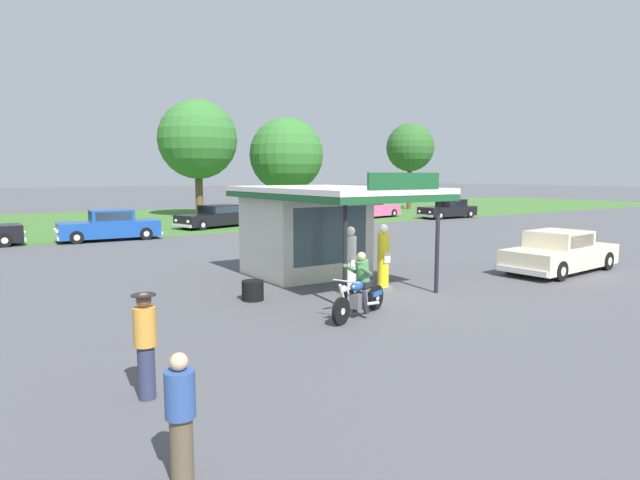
# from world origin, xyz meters

# --- Properties ---
(ground_plane) EXTENTS (300.00, 300.00, 0.00)m
(ground_plane) POSITION_xyz_m (0.00, 0.00, 0.00)
(ground_plane) COLOR #4C4C51
(grass_verge_strip) EXTENTS (120.00, 24.00, 0.01)m
(grass_verge_strip) POSITION_xyz_m (0.00, 30.00, 0.00)
(grass_verge_strip) COLOR #3D6B2D
(grass_verge_strip) RESTS_ON ground
(service_station_kiosk) EXTENTS (4.19, 6.81, 3.47)m
(service_station_kiosk) POSITION_xyz_m (-0.35, 3.79, 1.77)
(service_station_kiosk) COLOR beige
(service_station_kiosk) RESTS_ON ground
(gas_pump_nearside) EXTENTS (0.44, 0.44, 1.96)m
(gas_pump_nearside) POSITION_xyz_m (-0.96, 0.77, 0.90)
(gas_pump_nearside) COLOR slate
(gas_pump_nearside) RESTS_ON ground
(gas_pump_offside) EXTENTS (0.44, 0.44, 1.97)m
(gas_pump_offside) POSITION_xyz_m (0.26, 0.77, 0.90)
(gas_pump_offside) COLOR slate
(gas_pump_offside) RESTS_ON ground
(motorcycle_with_rider) EXTENTS (2.18, 1.06, 1.58)m
(motorcycle_with_rider) POSITION_xyz_m (-2.18, -1.27, 0.65)
(motorcycle_with_rider) COLOR black
(motorcycle_with_rider) RESTS_ON ground
(featured_classic_sedan) EXTENTS (5.18, 2.30, 1.47)m
(featured_classic_sedan) POSITION_xyz_m (7.42, -0.35, 0.66)
(featured_classic_sedan) COLOR beige
(featured_classic_sedan) RESTS_ON ground
(parked_car_second_row_spare) EXTENTS (5.75, 2.76, 1.58)m
(parked_car_second_row_spare) POSITION_xyz_m (16.81, 22.00, 0.72)
(parked_car_second_row_spare) COLOR #E55993
(parked_car_second_row_spare) RESTS_ON ground
(parked_car_back_row_left) EXTENTS (5.22, 2.07, 1.59)m
(parked_car_back_row_left) POSITION_xyz_m (-3.79, 18.05, 0.72)
(parked_car_back_row_left) COLOR #19479E
(parked_car_back_row_left) RESTS_ON ground
(parked_car_back_row_centre) EXTENTS (5.60, 3.32, 1.45)m
(parked_car_back_row_centre) POSITION_xyz_m (3.58, 21.57, 0.67)
(parked_car_back_row_centre) COLOR black
(parked_car_back_row_centre) RESTS_ON ground
(parked_car_back_row_far_right) EXTENTS (5.11, 1.91, 1.48)m
(parked_car_back_row_far_right) POSITION_xyz_m (21.85, 18.47, 0.67)
(parked_car_back_row_far_right) COLOR black
(parked_car_back_row_far_right) RESTS_ON ground
(parked_car_back_row_far_left) EXTENTS (5.34, 2.25, 1.62)m
(parked_car_back_row_far_left) POSITION_xyz_m (11.28, 19.77, 0.74)
(parked_car_back_row_far_left) COLOR beige
(parked_car_back_row_far_left) RESTS_ON ground
(bystander_standing_back_lot) EXTENTS (0.36, 0.36, 1.66)m
(bystander_standing_back_lot) POSITION_xyz_m (-7.84, -3.28, 0.89)
(bystander_standing_back_lot) COLOR #2D3351
(bystander_standing_back_lot) RESTS_ON ground
(bystander_admiring_sedan) EXTENTS (0.34, 0.34, 1.49)m
(bystander_admiring_sedan) POSITION_xyz_m (-8.14, -5.74, 0.77)
(bystander_admiring_sedan) COLOR brown
(bystander_admiring_sedan) RESTS_ON ground
(bystander_chatting_near_pumps) EXTENTS (0.34, 0.34, 1.66)m
(bystander_chatting_near_pumps) POSITION_xyz_m (3.96, 13.36, 0.87)
(bystander_chatting_near_pumps) COLOR #2D3351
(bystander_chatting_near_pumps) RESTS_ON ground
(tree_oak_left) EXTENTS (6.46, 6.46, 9.52)m
(tree_oak_left) POSITION_xyz_m (6.25, 31.44, 6.17)
(tree_oak_left) COLOR brown
(tree_oak_left) RESTS_ON ground
(tree_oak_right) EXTENTS (6.82, 6.82, 8.65)m
(tree_oak_right) POSITION_xyz_m (15.01, 32.19, 5.24)
(tree_oak_right) COLOR brown
(tree_oak_right) RESTS_ON ground
(tree_oak_far_right) EXTENTS (4.71, 4.71, 8.46)m
(tree_oak_far_right) POSITION_xyz_m (26.99, 28.53, 6.07)
(tree_oak_far_right) COLOR brown
(tree_oak_far_right) RESTS_ON ground
(spare_tire_stack) EXTENTS (0.60, 0.60, 0.54)m
(spare_tire_stack) POSITION_xyz_m (-3.58, 1.70, 0.27)
(spare_tire_stack) COLOR black
(spare_tire_stack) RESTS_ON ground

